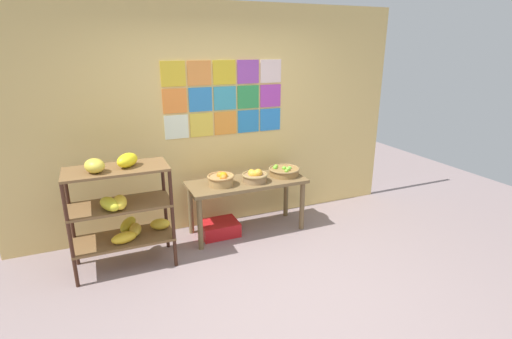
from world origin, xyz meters
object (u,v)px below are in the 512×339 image
(produce_crate_under_table, at_px, (219,228))
(fruit_basket_centre, at_px, (284,171))
(fruit_basket_right, at_px, (221,179))
(display_table, at_px, (247,188))
(banana_shelf_unit, at_px, (122,205))
(fruit_basket_left, at_px, (255,176))

(produce_crate_under_table, bearing_deg, fruit_basket_centre, -1.72)
(fruit_basket_right, bearing_deg, display_table, 4.71)
(banana_shelf_unit, distance_m, produce_crate_under_table, 1.28)
(fruit_basket_right, bearing_deg, produce_crate_under_table, 107.62)
(fruit_basket_right, bearing_deg, banana_shelf_unit, -168.79)
(banana_shelf_unit, height_order, display_table, banana_shelf_unit)
(fruit_basket_right, relative_size, produce_crate_under_table, 0.70)
(display_table, bearing_deg, fruit_basket_right, -175.29)
(fruit_basket_centre, relative_size, produce_crate_under_table, 0.86)
(fruit_basket_right, distance_m, produce_crate_under_table, 0.65)
(display_table, relative_size, fruit_basket_right, 4.51)
(display_table, height_order, fruit_basket_left, fruit_basket_left)
(banana_shelf_unit, height_order, produce_crate_under_table, banana_shelf_unit)
(produce_crate_under_table, bearing_deg, display_table, -5.86)
(display_table, relative_size, fruit_basket_left, 4.58)
(fruit_basket_left, height_order, produce_crate_under_table, fruit_basket_left)
(produce_crate_under_table, bearing_deg, fruit_basket_left, -13.15)
(banana_shelf_unit, relative_size, display_table, 0.85)
(display_table, bearing_deg, produce_crate_under_table, 174.14)
(produce_crate_under_table, bearing_deg, banana_shelf_unit, -165.46)
(fruit_basket_centre, bearing_deg, fruit_basket_right, -177.44)
(banana_shelf_unit, height_order, fruit_basket_centre, banana_shelf_unit)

